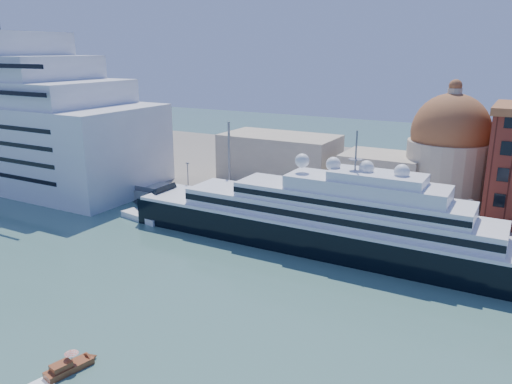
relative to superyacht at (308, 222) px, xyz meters
The scene contains 9 objects.
ground 23.70m from the superyacht, 98.68° to the right, with size 400.00×400.00×0.00m, color #3C6862.
quay 12.00m from the superyacht, 107.70° to the left, with size 180.00×10.00×2.50m, color gray.
land 52.24m from the superyacht, 93.86° to the left, with size 260.00×72.00×2.00m, color slate.
quay_fence 7.53m from the superyacht, 118.37° to the left, with size 180.00×0.10×1.20m, color slate.
superyacht is the anchor object (origin of this frame).
service_barge 37.29m from the superyacht, behind, with size 11.28×5.40×2.44m.
water_taxi 49.69m from the superyacht, 100.07° to the right, with size 3.01×5.68×2.57m.
church 35.42m from the superyacht, 85.26° to the left, with size 66.00×18.00×25.50m.
lamp_posts 19.40m from the superyacht, 150.19° to the left, with size 120.80×2.40×18.00m.
Camera 1 is at (37.54, -58.35, 35.42)m, focal length 35.00 mm.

